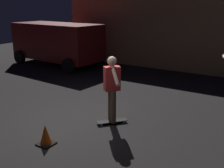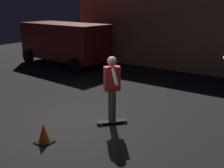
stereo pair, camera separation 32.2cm
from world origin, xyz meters
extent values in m
plane|color=black|center=(0.00, 0.00, 0.00)|extent=(28.00, 28.00, 0.00)
cube|color=#AD7F56|center=(-0.12, 8.72, 1.57)|extent=(11.35, 3.68, 3.15)
cube|color=maroon|center=(-5.31, 5.07, 1.18)|extent=(4.73, 2.23, 1.70)
cube|color=black|center=(-7.58, 5.24, 1.53)|extent=(0.19, 1.75, 0.64)
cylinder|color=black|center=(-7.12, 4.21, 0.33)|extent=(0.67, 0.27, 0.66)
cylinder|color=black|center=(-6.98, 6.19, 0.33)|extent=(0.67, 0.27, 0.66)
cylinder|color=black|center=(-3.63, 3.96, 0.33)|extent=(0.67, 0.27, 0.66)
cylinder|color=black|center=(-3.49, 5.93, 0.33)|extent=(0.67, 0.27, 0.66)
cube|color=black|center=(0.82, 0.51, 0.06)|extent=(0.66, 0.72, 0.02)
sphere|color=silver|center=(0.95, 0.79, 0.03)|extent=(0.05, 0.05, 0.05)
sphere|color=silver|center=(1.08, 0.68, 0.03)|extent=(0.05, 0.05, 0.05)
sphere|color=silver|center=(0.56, 0.33, 0.03)|extent=(0.05, 0.05, 0.05)
sphere|color=silver|center=(0.69, 0.22, 0.03)|extent=(0.05, 0.05, 0.05)
cylinder|color=brown|center=(0.73, 0.58, 0.48)|extent=(0.14, 0.14, 0.82)
cylinder|color=brown|center=(0.90, 0.43, 0.48)|extent=(0.14, 0.14, 0.82)
cube|color=red|center=(0.82, 0.51, 1.19)|extent=(0.41, 0.43, 0.60)
sphere|color=beige|center=(0.82, 0.51, 1.62)|extent=(0.23, 0.23, 0.23)
cylinder|color=beige|center=(0.65, 0.65, 1.34)|extent=(0.47, 0.42, 0.46)
cylinder|color=beige|center=(0.99, 0.36, 1.34)|extent=(0.47, 0.42, 0.46)
cube|color=black|center=(0.20, -1.20, 0.01)|extent=(0.34, 0.34, 0.03)
cone|color=#EA5914|center=(0.20, -1.20, 0.23)|extent=(0.28, 0.28, 0.46)
camera|label=1|loc=(4.34, -5.03, 2.96)|focal=44.54mm
camera|label=2|loc=(4.61, -4.85, 2.96)|focal=44.54mm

